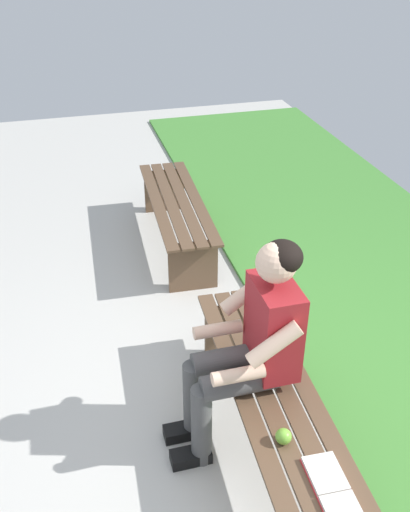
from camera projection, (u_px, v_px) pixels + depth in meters
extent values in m
cube|color=beige|center=(72.00, 349.00, 3.96)|extent=(10.00, 7.00, 0.04)
cube|color=#478C38|center=(392.00, 291.00, 4.48)|extent=(9.00, 2.15, 0.03)
cube|color=brown|center=(303.00, 384.00, 3.04)|extent=(1.78, 0.17, 0.02)
cube|color=brown|center=(283.00, 388.00, 3.02)|extent=(1.78, 0.17, 0.02)
cube|color=brown|center=(263.00, 391.00, 3.00)|extent=(1.78, 0.17, 0.02)
cube|color=brown|center=(242.00, 394.00, 2.98)|extent=(1.78, 0.17, 0.02)
cube|color=brown|center=(234.00, 331.00, 3.76)|extent=(0.05, 0.38, 0.42)
cube|color=brown|center=(196.00, 199.00, 4.92)|extent=(1.63, 0.17, 0.02)
cube|color=brown|center=(183.00, 200.00, 4.90)|extent=(1.63, 0.17, 0.02)
cube|color=brown|center=(170.00, 202.00, 4.88)|extent=(1.63, 0.17, 0.02)
cube|color=brown|center=(157.00, 203.00, 4.86)|extent=(1.63, 0.17, 0.02)
cube|color=brown|center=(193.00, 266.00, 4.43)|extent=(0.05, 0.38, 0.42)
cube|color=brown|center=(164.00, 191.00, 5.58)|extent=(0.05, 0.38, 0.42)
cube|color=maroon|center=(273.00, 326.00, 2.93)|extent=(0.34, 0.20, 0.50)
sphere|color=beige|center=(276.00, 263.00, 2.72)|extent=(0.20, 0.20, 0.20)
ellipsoid|color=black|center=(283.00, 256.00, 2.72)|extent=(0.20, 0.19, 0.15)
cylinder|color=#4C4C4C|center=(240.00, 382.00, 2.94)|extent=(0.13, 0.40, 0.13)
cylinder|color=#4C4C4C|center=(229.00, 359.00, 3.09)|extent=(0.13, 0.40, 0.13)
cylinder|color=#4C4C4C|center=(202.00, 426.00, 3.03)|extent=(0.11, 0.11, 0.51)
cube|color=black|center=(191.00, 457.00, 3.13)|extent=(0.10, 0.22, 0.07)
cylinder|color=#4C4C4C|center=(193.00, 401.00, 3.18)|extent=(0.11, 0.11, 0.51)
cube|color=black|center=(183.00, 431.00, 3.28)|extent=(0.10, 0.22, 0.07)
cylinder|color=beige|center=(274.00, 344.00, 2.70)|extent=(0.08, 0.28, 0.23)
cylinder|color=beige|center=(238.00, 375.00, 2.78)|extent=(0.07, 0.26, 0.07)
cylinder|color=beige|center=(246.00, 294.00, 3.04)|extent=(0.08, 0.28, 0.23)
cylinder|color=beige|center=(218.00, 330.00, 3.08)|extent=(0.07, 0.26, 0.07)
sphere|color=#72B738|center=(283.00, 436.00, 2.68)|extent=(0.08, 0.08, 0.08)
cube|color=white|center=(325.00, 474.00, 2.54)|extent=(0.21, 0.16, 0.02)
cube|color=red|center=(335.00, 495.00, 2.46)|extent=(0.42, 0.18, 0.01)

